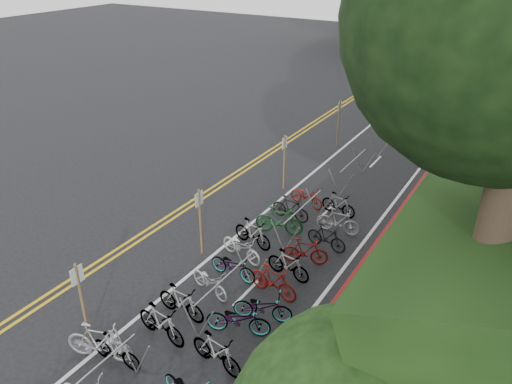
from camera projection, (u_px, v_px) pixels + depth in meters
ground at (78, 333)px, 13.95m from camera, size 120.00×120.00×0.00m
road_markings at (274, 196)px, 21.37m from camera, size 7.47×80.00×0.01m
red_curb at (404, 207)px, 20.46m from camera, size 0.25×28.00×0.10m
bike_rack_front at (96, 380)px, 11.35m from camera, size 1.16×2.59×1.21m
bike_racks_rest at (353, 166)px, 22.11m from camera, size 1.14×23.00×1.17m
signpost_near at (81, 297)px, 13.13m from camera, size 0.08×0.40×2.47m
signposts_rest at (314, 138)px, 23.72m from camera, size 0.08×18.40×2.50m
bike_front at (99, 342)px, 12.85m from camera, size 1.08×1.93×1.12m
bike_valet at (234, 287)px, 14.99m from camera, size 3.27×14.93×1.10m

